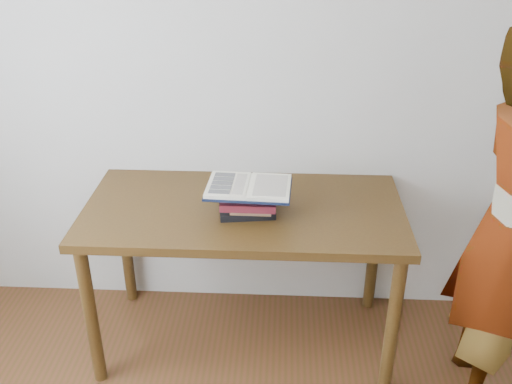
{
  "coord_description": "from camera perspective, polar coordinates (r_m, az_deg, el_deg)",
  "views": [
    {
      "loc": [
        0.24,
        -0.9,
        2.06
      ],
      "look_at": [
        0.13,
        1.21,
        0.95
      ],
      "focal_mm": 40.0,
      "sensor_mm": 36.0,
      "label": 1
    }
  ],
  "objects": [
    {
      "name": "open_book",
      "position": [
        2.49,
        -0.71,
        0.5
      ],
      "size": [
        0.38,
        0.27,
        0.03
      ],
      "rotation": [
        0.0,
        0.0,
        -0.05
      ],
      "color": "black",
      "rests_on": "book_stack"
    },
    {
      "name": "room_shell",
      "position": [
        1.06,
        -14.7,
        2.52
      ],
      "size": [
        3.54,
        3.54,
        2.62
      ],
      "color": "#B5B3AB",
      "rests_on": "ground"
    },
    {
      "name": "book_stack",
      "position": [
        2.53,
        -0.72,
        -0.97
      ],
      "size": [
        0.26,
        0.2,
        0.12
      ],
      "color": "black",
      "rests_on": "desk"
    },
    {
      "name": "desk",
      "position": [
        2.67,
        -1.22,
        -3.29
      ],
      "size": [
        1.47,
        0.73,
        0.79
      ],
      "color": "#402C10",
      "rests_on": "ground"
    },
    {
      "name": "reader",
      "position": [
        2.53,
        24.04,
        -3.73
      ],
      "size": [
        0.44,
        0.64,
        1.69
      ],
      "primitive_type": "imported",
      "rotation": [
        0.0,
        0.0,
        1.52
      ],
      "color": "tan",
      "rests_on": "ground"
    }
  ]
}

